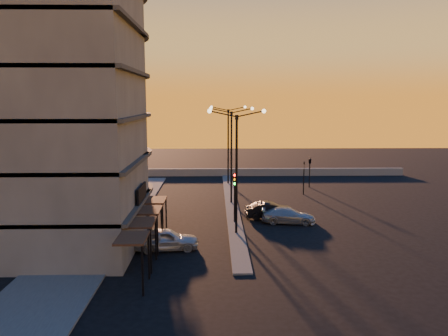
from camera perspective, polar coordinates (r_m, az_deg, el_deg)
ground at (r=33.82m, az=1.60°, el=-8.60°), size 120.00×120.00×0.00m
sidewalk_west at (r=38.63m, az=-14.56°, el=-6.57°), size 5.00×40.00×0.12m
median at (r=43.44m, az=0.95°, el=-4.57°), size 1.20×36.00×0.12m
parapet at (r=59.13m, az=2.30°, el=-0.55°), size 44.00×0.50×1.00m
building at (r=34.59m, az=-22.63°, el=11.11°), size 14.35×17.08×25.00m
streetlamp_near at (r=32.58m, az=1.65°, el=0.82°), size 4.32×0.32×9.51m
streetlamp_mid at (r=42.50m, az=0.97°, el=2.70°), size 4.32×0.32×9.51m
streetlamp_far at (r=52.45m, az=0.55°, el=3.87°), size 4.32×0.32×9.51m
traffic_light_main at (r=35.87m, az=1.40°, el=-2.82°), size 0.28×0.44×4.25m
signal_east_a at (r=47.93m, az=10.38°, el=-1.17°), size 0.13×0.16×3.60m
signal_east_b at (r=51.92m, az=11.16°, el=0.88°), size 0.42×1.99×3.60m
car_hatchback at (r=30.43m, az=-7.57°, el=-9.20°), size 4.57×2.20×1.50m
car_sedan at (r=38.14m, az=6.04°, el=-5.52°), size 4.38×1.76×1.41m
car_wagon at (r=36.91m, az=8.42°, el=-6.16°), size 4.64×2.37×1.29m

